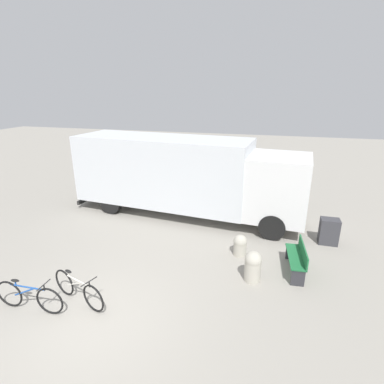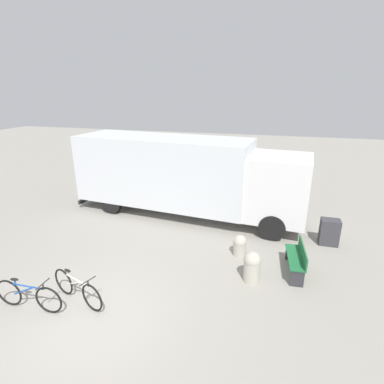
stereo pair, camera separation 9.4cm
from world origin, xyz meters
TOP-DOWN VIEW (x-y plane):
  - ground_plane at (0.00, 0.00)m, footprint 60.00×60.00m
  - delivery_truck at (0.19, 6.36)m, footprint 9.29×3.10m
  - park_bench at (4.43, 3.20)m, footprint 0.50×1.45m
  - bicycle_near at (-1.59, -0.00)m, footprint 1.76×0.44m
  - bicycle_middle at (-0.67, 0.52)m, footprint 1.69×0.66m
  - bollard_near_bench at (3.26, 2.48)m, footprint 0.45×0.45m
  - bollard_far_bench at (2.79, 3.71)m, footprint 0.42×0.42m
  - utility_box at (5.52, 5.19)m, footprint 0.59×0.43m

SIDE VIEW (x-z plane):
  - ground_plane at x=0.00m, z-range 0.00..0.00m
  - bollard_far_bench at x=2.79m, z-range 0.01..0.67m
  - bicycle_near at x=-1.59m, z-range -0.02..0.75m
  - bicycle_middle at x=-0.67m, z-range -0.02..0.75m
  - utility_box at x=5.52m, z-range 0.00..0.87m
  - bollard_near_bench at x=3.26m, z-range 0.03..0.88m
  - park_bench at x=4.43m, z-range 0.05..0.87m
  - delivery_truck at x=0.19m, z-range 0.16..3.25m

